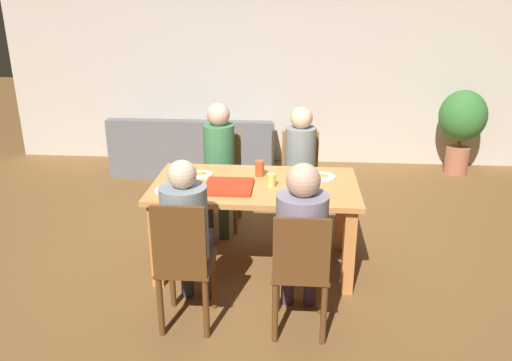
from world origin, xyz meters
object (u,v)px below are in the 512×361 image
Objects in this scene: pizza_box_0 at (229,187)px; person_1 at (301,231)px; plate_1 at (308,190)px; plate_0 at (201,174)px; chair_3 at (299,178)px; person_3 at (300,160)px; chair_1 at (300,271)px; drinking_glass_1 at (260,168)px; plate_3 at (170,190)px; person_0 at (187,227)px; potted_plant at (462,121)px; chair_0 at (184,264)px; couch at (194,152)px; plate_2 at (322,176)px; drinking_glass_0 at (271,180)px; person_2 at (218,157)px; dining_table at (255,197)px; chair_2 at (221,177)px.

person_1 is at bearing -49.37° from pizza_box_0.
plate_0 is at bearing 161.42° from plate_1.
person_3 is (0.00, -0.14, 0.24)m from chair_3.
person_1 is at bearing -94.52° from plate_1.
chair_1 is at bearing -90.00° from chair_3.
person_3 is 0.70m from drinking_glass_1.
plate_1 is 0.84× the size of plate_3.
person_0 is 4.52m from potted_plant.
person_1 is 9.12× the size of drinking_glass_1.
drinking_glass_1 is at bearing 141.42° from plate_1.
plate_1 is (0.05, -1.06, 0.28)m from chair_3.
chair_0 reaches higher than couch.
plate_1 is at bearing -112.04° from plate_2.
drinking_glass_0 is at bearing 57.94° from chair_0.
person_3 is at bearing 90.00° from person_1.
drinking_glass_0 is at bearing -106.45° from person_3.
person_2 is at bearing 75.21° from plate_3.
potted_plant is at bearing 45.07° from drinking_glass_1.
drinking_glass_0 is at bearing 52.98° from person_0.
dining_table is 1.72× the size of chair_0.
chair_2 is (0.00, 1.69, -0.23)m from person_0.
chair_1 reaches higher than pizza_box_0.
chair_0 is 9.34× the size of drinking_glass_0.
person_2 is at bearing 117.20° from person_1.
pizza_box_0 is (-0.59, -0.91, 0.05)m from person_3.
person_0 is at bearing 90.00° from chair_0.
person_2 is 9.39× the size of drinking_glass_1.
chair_3 is (0.80, 1.87, -0.02)m from chair_0.
person_3 is at bearing 63.76° from dining_table.
dining_table is 12.58× the size of drinking_glass_1.
person_0 is 9.13× the size of drinking_glass_1.
chair_0 is (-0.42, -0.95, -0.12)m from dining_table.
chair_2 is at bearing 122.45° from drinking_glass_1.
chair_0 is 2.03m from chair_3.
chair_1 is 1.87m from chair_3.
person_3 reaches higher than person_1.
pizza_box_0 is at bearing 10.98° from plate_3.
plate_1 is 0.31m from drinking_glass_0.
plate_2 is at bearing -29.23° from person_2.
chair_1 reaches higher than plate_0.
potted_plant is (2.91, 3.46, -0.03)m from person_0.
chair_1 is at bearing -68.00° from dining_table.
dining_table is at bearing 115.17° from person_1.
plate_1 is at bearing 86.22° from chair_1.
chair_1 is 0.45× the size of couch.
chair_1 is 4.75× the size of plate_0.
plate_3 is 2.30× the size of drinking_glass_0.
dining_table is 0.53m from plate_0.
person_1 is at bearing -29.38° from plate_3.
chair_2 is 0.81m from chair_3.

